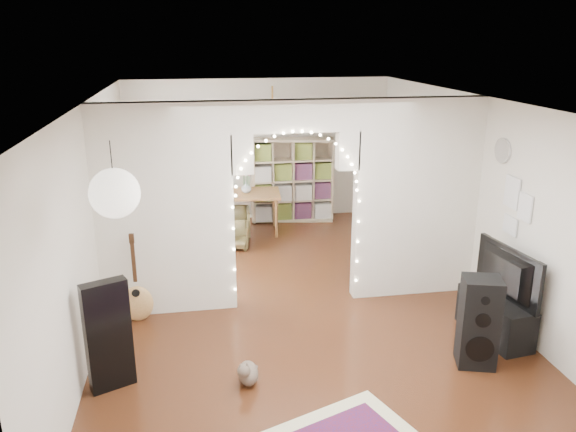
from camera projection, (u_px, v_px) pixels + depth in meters
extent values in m
plane|color=black|center=(295.00, 300.00, 7.67)|extent=(7.50, 7.50, 0.00)
cube|color=white|center=(296.00, 99.00, 6.85)|extent=(5.00, 7.50, 0.02)
cube|color=silver|center=(260.00, 150.00, 10.78)|extent=(5.00, 0.02, 2.70)
cube|color=silver|center=(398.00, 363.00, 3.74)|extent=(5.00, 0.02, 2.70)
cube|color=silver|center=(94.00, 215.00, 6.85)|extent=(0.02, 7.50, 2.70)
cube|color=silver|center=(475.00, 196.00, 7.66)|extent=(0.02, 7.50, 2.70)
cube|color=silver|center=(165.00, 212.00, 6.99)|extent=(1.70, 0.20, 2.70)
cube|color=silver|center=(416.00, 199.00, 7.53)|extent=(1.70, 0.20, 2.70)
cube|color=silver|center=(296.00, 116.00, 6.91)|extent=(1.60, 0.20, 0.40)
cube|color=white|center=(114.00, 170.00, 8.50)|extent=(0.04, 1.20, 1.40)
cylinder|color=white|center=(503.00, 150.00, 6.87)|extent=(0.03, 0.31, 0.31)
sphere|color=white|center=(115.00, 193.00, 4.42)|extent=(0.40, 0.40, 0.40)
cube|color=black|center=(108.00, 336.00, 5.59)|extent=(0.47, 0.32, 1.17)
ellipsoid|color=#AD8045|center=(136.00, 291.00, 6.98)|extent=(0.41, 0.18, 0.48)
cube|color=black|center=(134.00, 261.00, 6.86)|extent=(0.05, 0.03, 0.54)
cube|color=black|center=(132.00, 238.00, 6.76)|extent=(0.06, 0.04, 0.12)
ellipsoid|color=brown|center=(248.00, 373.00, 5.79)|extent=(0.32, 0.38, 0.23)
sphere|color=brown|center=(244.00, 371.00, 5.63)|extent=(0.18, 0.18, 0.13)
cone|color=brown|center=(240.00, 365.00, 5.60)|extent=(0.04, 0.04, 0.05)
cone|color=brown|center=(247.00, 365.00, 5.61)|extent=(0.04, 0.04, 0.05)
cylinder|color=brown|center=(254.00, 370.00, 5.97)|extent=(0.12, 0.21, 0.07)
cube|color=black|center=(479.00, 322.00, 6.02)|extent=(0.47, 0.44, 1.02)
cylinder|color=black|center=(480.00, 349.00, 5.92)|extent=(0.29, 0.10, 0.29)
cylinder|color=black|center=(483.00, 320.00, 5.82)|extent=(0.16, 0.06, 0.16)
cylinder|color=black|center=(486.00, 301.00, 5.75)|extent=(0.09, 0.04, 0.09)
cube|color=black|center=(495.00, 317.00, 6.67)|extent=(0.53, 1.05, 0.50)
imported|color=black|center=(500.00, 274.00, 6.50)|extent=(0.29, 1.08, 0.62)
cube|color=tan|center=(292.00, 180.00, 10.81)|extent=(1.61, 0.64, 1.60)
cube|color=brown|center=(246.00, 194.00, 10.10)|extent=(1.27, 0.91, 0.05)
cylinder|color=brown|center=(217.00, 220.00, 9.87)|extent=(0.05, 0.05, 0.70)
cylinder|color=brown|center=(276.00, 219.00, 9.95)|extent=(0.05, 0.05, 0.70)
cylinder|color=brown|center=(219.00, 209.00, 10.48)|extent=(0.05, 0.05, 0.70)
cylinder|color=brown|center=(274.00, 208.00, 10.56)|extent=(0.05, 0.05, 0.70)
imported|color=white|center=(246.00, 187.00, 10.06)|extent=(0.20, 0.20, 0.19)
imported|color=brown|center=(234.00, 223.00, 9.99)|extent=(0.61, 0.62, 0.54)
imported|color=brown|center=(235.00, 236.00, 9.50)|extent=(0.53, 0.54, 0.44)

